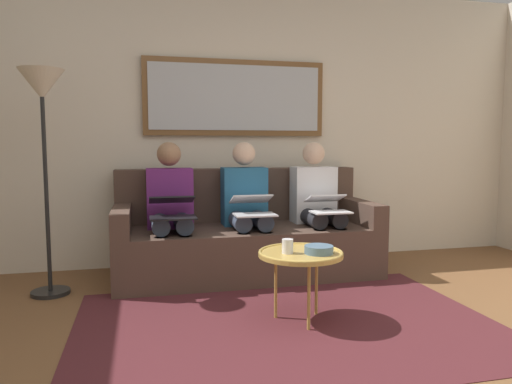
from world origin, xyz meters
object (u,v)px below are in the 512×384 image
at_px(person_right, 171,207).
at_px(framed_mirror, 236,98).
at_px(couch, 245,237).
at_px(laptop_black, 172,207).
at_px(bowl, 319,250).
at_px(standing_lamp, 43,109).
at_px(coffee_table, 301,255).
at_px(cup, 288,246).
at_px(person_left, 317,202).
at_px(laptop_silver, 253,206).
at_px(person_middle, 246,204).
at_px(laptop_white, 328,204).

bearing_deg(person_right, framed_mirror, -144.48).
xyz_separation_m(couch, laptop_black, (0.64, 0.30, 0.32)).
bearing_deg(bowl, standing_lamp, -29.97).
distance_m(couch, coffee_table, 1.23).
relative_size(cup, standing_lamp, 0.05).
bearing_deg(standing_lamp, person_left, -174.81).
xyz_separation_m(couch, laptop_silver, (0.00, 0.30, 0.32)).
height_order(laptop_silver, standing_lamp, standing_lamp).
bearing_deg(person_left, couch, -6.13).
height_order(laptop_black, standing_lamp, standing_lamp).
height_order(person_middle, laptop_black, person_middle).
relative_size(laptop_silver, laptop_black, 0.94).
bearing_deg(person_middle, framed_mirror, -90.00).
distance_m(framed_mirror, laptop_black, 1.31).
bearing_deg(person_middle, laptop_silver, 90.00).
bearing_deg(laptop_white, person_right, -10.78).
relative_size(couch, framed_mirror, 1.30).
distance_m(cup, laptop_white, 1.12).
bearing_deg(cup, couch, -89.59).
xyz_separation_m(framed_mirror, laptop_white, (-0.64, 0.70, -0.93)).
height_order(person_left, laptop_white, person_left).
distance_m(couch, laptop_black, 0.78).
xyz_separation_m(bowl, standing_lamp, (1.75, -1.01, 0.90)).
distance_m(person_middle, laptop_silver, 0.24).
distance_m(couch, person_middle, 0.31).
height_order(couch, cup, couch).
xyz_separation_m(couch, coffee_table, (-0.10, 1.22, 0.12)).
bearing_deg(laptop_silver, framed_mirror, -90.00).
xyz_separation_m(person_right, laptop_black, (0.00, 0.23, 0.02)).
bearing_deg(person_left, bowl, 69.81).
distance_m(framed_mirror, laptop_silver, 1.15).
height_order(coffee_table, person_right, person_right).
bearing_deg(laptop_silver, coffee_table, 96.04).
xyz_separation_m(laptop_white, person_middle, (0.64, -0.24, -0.01)).
xyz_separation_m(framed_mirror, standing_lamp, (1.55, 0.66, -0.18)).
bearing_deg(person_left, person_middle, 0.00).
height_order(framed_mirror, laptop_white, framed_mirror).
bearing_deg(couch, laptop_white, 153.97).
bearing_deg(person_left, person_right, 0.00).
height_order(couch, standing_lamp, standing_lamp).
relative_size(couch, bowl, 12.26).
relative_size(bowl, standing_lamp, 0.11).
bearing_deg(couch, coffee_table, 94.54).
bearing_deg(person_middle, cup, 90.44).
relative_size(framed_mirror, bowl, 9.44).
height_order(cup, person_left, person_left).
distance_m(framed_mirror, standing_lamp, 1.69).
distance_m(couch, laptop_silver, 0.44).
distance_m(coffee_table, person_right, 1.38).
bearing_deg(bowl, cup, -15.24).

